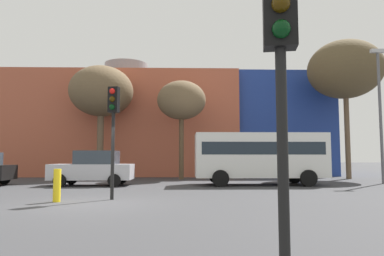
{
  "coord_description": "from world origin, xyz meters",
  "views": [
    {
      "loc": [
        2.91,
        -11.26,
        1.43
      ],
      "look_at": [
        3.37,
        8.73,
        3.13
      ],
      "focal_mm": 33.05,
      "sensor_mm": 36.0,
      "label": 1
    }
  ],
  "objects_px": {
    "bollard_yellow_0": "(57,185)",
    "street_lamp": "(380,106)",
    "parked_car_2": "(93,168)",
    "bare_tree_1": "(101,92)",
    "traffic_light_island": "(113,116)",
    "traffic_light_near_right": "(281,50)",
    "white_bus": "(259,154)",
    "bare_tree_0": "(181,101)",
    "bare_tree_2": "(345,70)"
  },
  "relations": [
    {
      "from": "white_bus",
      "to": "traffic_light_island",
      "type": "xyz_separation_m",
      "value": [
        -6.5,
        -6.44,
        1.26
      ]
    },
    {
      "from": "bare_tree_1",
      "to": "street_lamp",
      "type": "height_order",
      "value": "bare_tree_1"
    },
    {
      "from": "street_lamp",
      "to": "bare_tree_2",
      "type": "bearing_deg",
      "value": 88.53
    },
    {
      "from": "white_bus",
      "to": "bollard_yellow_0",
      "type": "relative_size",
      "value": 6.35
    },
    {
      "from": "white_bus",
      "to": "bare_tree_1",
      "type": "xyz_separation_m",
      "value": [
        -9.86,
        5.96,
        4.46
      ]
    },
    {
      "from": "white_bus",
      "to": "bare_tree_1",
      "type": "bearing_deg",
      "value": -31.17
    },
    {
      "from": "parked_car_2",
      "to": "traffic_light_near_right",
      "type": "bearing_deg",
      "value": 111.24
    },
    {
      "from": "bollard_yellow_0",
      "to": "street_lamp",
      "type": "distance_m",
      "value": 17.71
    },
    {
      "from": "traffic_light_island",
      "to": "bare_tree_1",
      "type": "relative_size",
      "value": 0.5
    },
    {
      "from": "bare_tree_0",
      "to": "street_lamp",
      "type": "xyz_separation_m",
      "value": [
        11.37,
        -4.1,
        -0.93
      ]
    },
    {
      "from": "traffic_light_near_right",
      "to": "street_lamp",
      "type": "bearing_deg",
      "value": 157.69
    },
    {
      "from": "white_bus",
      "to": "street_lamp",
      "type": "xyz_separation_m",
      "value": [
        7.18,
        0.94,
        2.75
      ]
    },
    {
      "from": "parked_car_2",
      "to": "bollard_yellow_0",
      "type": "height_order",
      "value": "parked_car_2"
    },
    {
      "from": "traffic_light_island",
      "to": "bare_tree_2",
      "type": "bearing_deg",
      "value": 142.55
    },
    {
      "from": "traffic_light_near_right",
      "to": "bare_tree_0",
      "type": "xyz_separation_m",
      "value": [
        -1.23,
        20.06,
        2.71
      ]
    },
    {
      "from": "bare_tree_1",
      "to": "traffic_light_island",
      "type": "bearing_deg",
      "value": -74.85
    },
    {
      "from": "parked_car_2",
      "to": "bare_tree_1",
      "type": "xyz_separation_m",
      "value": [
        -1.13,
        6.15,
        5.18
      ]
    },
    {
      "from": "white_bus",
      "to": "traffic_light_island",
      "type": "bearing_deg",
      "value": 44.77
    },
    {
      "from": "bare_tree_2",
      "to": "street_lamp",
      "type": "xyz_separation_m",
      "value": [
        -0.11,
        -4.4,
        -3.23
      ]
    },
    {
      "from": "white_bus",
      "to": "traffic_light_near_right",
      "type": "bearing_deg",
      "value": 78.86
    },
    {
      "from": "traffic_light_island",
      "to": "street_lamp",
      "type": "distance_m",
      "value": 15.61
    },
    {
      "from": "white_bus",
      "to": "bare_tree_2",
      "type": "xyz_separation_m",
      "value": [
        7.29,
        5.34,
        5.98
      ]
    },
    {
      "from": "traffic_light_near_right",
      "to": "bare_tree_2",
      "type": "relative_size",
      "value": 0.36
    },
    {
      "from": "traffic_light_near_right",
      "to": "white_bus",
      "type": "bearing_deg",
      "value": 178.97
    },
    {
      "from": "traffic_light_near_right",
      "to": "bare_tree_0",
      "type": "height_order",
      "value": "bare_tree_0"
    },
    {
      "from": "traffic_light_island",
      "to": "bare_tree_0",
      "type": "distance_m",
      "value": 11.96
    },
    {
      "from": "parked_car_2",
      "to": "traffic_light_near_right",
      "type": "relative_size",
      "value": 1.18
    },
    {
      "from": "bare_tree_2",
      "to": "bollard_yellow_0",
      "type": "height_order",
      "value": "bare_tree_2"
    },
    {
      "from": "white_bus",
      "to": "bare_tree_0",
      "type": "relative_size",
      "value": 1.02
    },
    {
      "from": "bare_tree_1",
      "to": "bollard_yellow_0",
      "type": "relative_size",
      "value": 7.39
    },
    {
      "from": "parked_car_2",
      "to": "bare_tree_0",
      "type": "xyz_separation_m",
      "value": [
        4.53,
        5.23,
        4.41
      ]
    },
    {
      "from": "traffic_light_near_right",
      "to": "traffic_light_island",
      "type": "relative_size",
      "value": 0.9
    },
    {
      "from": "traffic_light_island",
      "to": "bare_tree_1",
      "type": "height_order",
      "value": "bare_tree_1"
    },
    {
      "from": "traffic_light_island",
      "to": "street_lamp",
      "type": "height_order",
      "value": "street_lamp"
    },
    {
      "from": "bare_tree_0",
      "to": "bare_tree_2",
      "type": "bearing_deg",
      "value": 1.5
    },
    {
      "from": "white_bus",
      "to": "traffic_light_near_right",
      "type": "relative_size",
      "value": 1.93
    },
    {
      "from": "parked_car_2",
      "to": "bollard_yellow_0",
      "type": "xyz_separation_m",
      "value": [
        0.57,
        -6.86,
        -0.36
      ]
    },
    {
      "from": "traffic_light_island",
      "to": "bare_tree_0",
      "type": "bearing_deg",
      "value": -179.32
    },
    {
      "from": "bare_tree_2",
      "to": "street_lamp",
      "type": "height_order",
      "value": "bare_tree_2"
    },
    {
      "from": "traffic_light_island",
      "to": "bare_tree_2",
      "type": "distance_m",
      "value": 18.74
    },
    {
      "from": "traffic_light_island",
      "to": "bollard_yellow_0",
      "type": "bearing_deg",
      "value": -57.94
    },
    {
      "from": "bare_tree_2",
      "to": "bollard_yellow_0",
      "type": "distance_m",
      "value": 21.02
    },
    {
      "from": "bare_tree_0",
      "to": "bare_tree_1",
      "type": "distance_m",
      "value": 5.79
    },
    {
      "from": "traffic_light_island",
      "to": "bollard_yellow_0",
      "type": "height_order",
      "value": "traffic_light_island"
    },
    {
      "from": "traffic_light_near_right",
      "to": "street_lamp",
      "type": "xyz_separation_m",
      "value": [
        10.14,
        15.96,
        1.77
      ]
    },
    {
      "from": "bare_tree_2",
      "to": "traffic_light_near_right",
      "type": "bearing_deg",
      "value": -116.72
    },
    {
      "from": "white_bus",
      "to": "bare_tree_1",
      "type": "height_order",
      "value": "bare_tree_1"
    },
    {
      "from": "parked_car_2",
      "to": "traffic_light_island",
      "type": "height_order",
      "value": "traffic_light_island"
    },
    {
      "from": "traffic_light_near_right",
      "to": "bare_tree_2",
      "type": "distance_m",
      "value": 23.34
    },
    {
      "from": "bollard_yellow_0",
      "to": "parked_car_2",
      "type": "bearing_deg",
      "value": 94.73
    }
  ]
}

